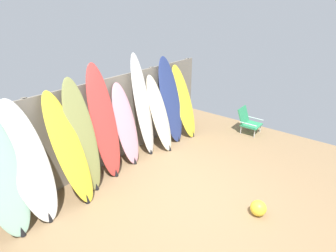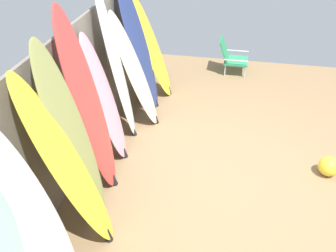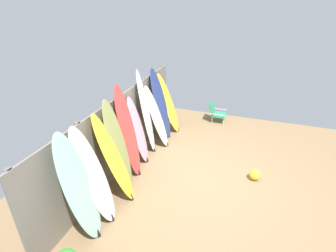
{
  "view_description": "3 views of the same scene",
  "coord_description": "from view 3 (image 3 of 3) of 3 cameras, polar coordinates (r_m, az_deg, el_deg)",
  "views": [
    {
      "loc": [
        -3.03,
        -2.01,
        3.04
      ],
      "look_at": [
        0.38,
        0.7,
        1.07
      ],
      "focal_mm": 28.0,
      "sensor_mm": 36.0,
      "label": 1
    },
    {
      "loc": [
        -3.54,
        0.16,
        3.13
      ],
      "look_at": [
        -0.02,
        0.86,
        0.76
      ],
      "focal_mm": 40.0,
      "sensor_mm": 36.0,
      "label": 2
    },
    {
      "loc": [
        -4.81,
        -0.82,
        3.81
      ],
      "look_at": [
        0.36,
        0.98,
        1.05
      ],
      "focal_mm": 28.0,
      "sensor_mm": 36.0,
      "label": 3
    }
  ],
  "objects": [
    {
      "name": "surfboard_yellow_9",
      "position": [
        7.89,
        0.07,
        4.86
      ],
      "size": [
        0.61,
        0.81,
        1.77
      ],
      "color": "yellow",
      "rests_on": "ground"
    },
    {
      "name": "surfboard_red_4",
      "position": [
        5.83,
        -8.68,
        -1.45
      ],
      "size": [
        0.55,
        0.53,
        2.19
      ],
      "color": "#D13D38",
      "rests_on": "ground"
    },
    {
      "name": "surfboard_pink_5",
      "position": [
        6.38,
        -6.49,
        -1.11
      ],
      "size": [
        0.51,
        0.49,
        1.72
      ],
      "color": "pink",
      "rests_on": "ground"
    },
    {
      "name": "surfboard_yellow_2",
      "position": [
        5.25,
        -11.61,
        -7.17
      ],
      "size": [
        0.55,
        0.79,
        1.88
      ],
      "color": "yellow",
      "rests_on": "ground"
    },
    {
      "name": "surfboard_white_6",
      "position": [
        6.7,
        -4.77,
        2.8
      ],
      "size": [
        0.51,
        0.5,
        2.22
      ],
      "color": "white",
      "rests_on": "ground"
    },
    {
      "name": "surfboard_seafoam_0",
      "position": [
        4.59,
        -18.79,
        -12.87
      ],
      "size": [
        0.6,
        0.58,
        2.0
      ],
      "color": "#9ED6BC",
      "rests_on": "ground"
    },
    {
      "name": "beach_chair",
      "position": [
        8.84,
        10.4,
        3.06
      ],
      "size": [
        0.5,
        0.55,
        0.65
      ],
      "rotation": [
        0.0,
        0.0,
        0.2
      ],
      "color": "silver",
      "rests_on": "ground"
    },
    {
      "name": "surfboard_white_1",
      "position": [
        4.85,
        -15.82,
        -10.68
      ],
      "size": [
        0.61,
        0.67,
        1.91
      ],
      "color": "white",
      "rests_on": "ground"
    },
    {
      "name": "beach_ball",
      "position": [
        6.39,
        18.4,
        -10.02
      ],
      "size": [
        0.25,
        0.25,
        0.25
      ],
      "primitive_type": "sphere",
      "color": "yellow",
      "rests_on": "ground"
    },
    {
      "name": "surfboard_olive_3",
      "position": [
        5.48,
        -10.77,
        -4.56
      ],
      "size": [
        0.53,
        0.58,
        2.03
      ],
      "color": "olive",
      "rests_on": "ground"
    },
    {
      "name": "surfboard_navy_8",
      "position": [
        7.47,
        -1.57,
        4.69
      ],
      "size": [
        0.64,
        0.66,
        2.03
      ],
      "color": "navy",
      "rests_on": "ground"
    },
    {
      "name": "fence_back",
      "position": [
        6.29,
        -9.98,
        -1.27
      ],
      "size": [
        6.08,
        0.11,
        1.8
      ],
      "color": "gray",
      "rests_on": "ground"
    },
    {
      "name": "ground",
      "position": [
        6.19,
        7.65,
        -11.55
      ],
      "size": [
        7.68,
        7.68,
        0.0
      ],
      "primitive_type": "plane",
      "color": "#8E704C"
    },
    {
      "name": "surfboard_cream_7",
      "position": [
        7.08,
        -2.47,
        1.95
      ],
      "size": [
        0.51,
        0.75,
        1.7
      ],
      "color": "beige",
      "rests_on": "ground"
    }
  ]
}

